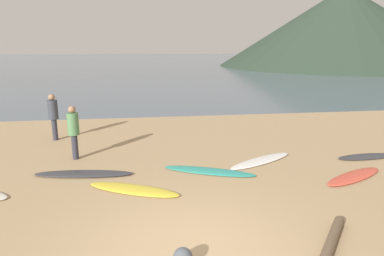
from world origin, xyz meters
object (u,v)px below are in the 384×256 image
Objects in this scene: surfboard_4 at (261,161)px; person_0 at (53,113)px; surfboard_6 at (367,156)px; surfboard_2 at (133,189)px; surfboard_3 at (209,171)px; driftwood_log at (332,240)px; surfboard_1 at (84,174)px; surfboard_5 at (354,176)px; person_1 at (73,128)px.

person_0 is (-6.47, 3.28, 0.94)m from surfboard_4.
surfboard_4 is 3.27m from surfboard_6.
surfboard_2 is 0.92× the size of surfboard_3.
surfboard_1 is at bearing 140.53° from driftwood_log.
surfboard_1 is 1.75m from surfboard_2.
person_0 is (-4.82, 3.89, 0.94)m from surfboard_3.
surfboard_3 is at bearing 170.84° from surfboard_4.
surfboard_1 is 1.34× the size of surfboard_6.
person_0 is at bearing 156.44° from surfboard_6.
person_0 is at bearing 123.78° from surfboard_5.
surfboard_6 reaches higher than surfboard_2.
person_1 reaches higher than surfboard_1.
surfboard_1 reaches higher than surfboard_2.
surfboard_6 is (1.32, 1.43, -0.00)m from surfboard_5.
surfboard_6 is (6.89, 1.44, 0.00)m from surfboard_2.
surfboard_3 is (1.98, 0.94, -0.01)m from surfboard_2.
driftwood_log reaches higher than surfboard_6.
surfboard_6 is at bearing 8.84° from surfboard_1.
surfboard_2 is (1.31, -1.17, -0.01)m from surfboard_1.
surfboard_1 is 1.02× the size of surfboard_3.
surfboard_1 is 1.11× the size of surfboard_2.
surfboard_3 is 3.92m from driftwood_log.
driftwood_log is at bearing -154.86° from surfboard_5.
driftwood_log is at bearing -134.36° from surfboard_6.
surfboard_5 is at bearing 51.63° from driftwood_log.
surfboard_1 is 3.29m from surfboard_3.
surfboard_4 reaches higher than surfboard_3.
surfboard_5 is (5.57, 0.02, 0.01)m from surfboard_2.
surfboard_1 is 8.20m from surfboard_6.
surfboard_5 is at bearing 81.13° from person_1.
surfboard_3 is 1.55× the size of person_1.
surfboard_6 is at bearing 20.71° from surfboard_5.
surfboard_3 is at bearing 139.20° from surfboard_5.
surfboard_3 is 1.52× the size of person_0.
surfboard_2 is 1.45× the size of driftwood_log.
person_0 reaches higher than surfboard_5.
surfboard_2 is 3.23m from person_1.
surfboard_1 is at bearing 144.01° from surfboard_5.
person_1 reaches higher than surfboard_5.
driftwood_log is (-3.48, -4.16, 0.05)m from surfboard_6.
surfboard_2 is at bearing 153.70° from surfboard_5.
surfboard_5 is 9.74m from person_0.
driftwood_log is at bearing -32.54° from surfboard_1.
person_0 is (-2.84, 4.83, 0.93)m from surfboard_2.
surfboard_1 is 1.61× the size of driftwood_log.
surfboard_5 is 1.33× the size of person_1.
surfboard_2 is 7.04m from surfboard_6.
surfboard_6 is 8.76m from person_1.
surfboard_2 is at bearing 141.49° from driftwood_log.
surfboard_5 is at bearing -67.33° from surfboard_4.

